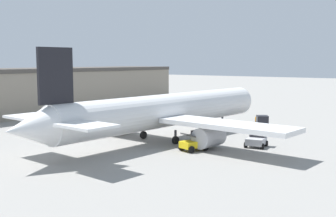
{
  "coord_description": "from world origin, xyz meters",
  "views": [
    {
      "loc": [
        -40.73,
        -29.46,
        9.44
      ],
      "look_at": [
        0.0,
        0.0,
        3.76
      ],
      "focal_mm": 45.0,
      "sensor_mm": 36.0,
      "label": 1
    }
  ],
  "objects_px": {
    "airplane": "(163,112)",
    "pushback_tug": "(263,125)",
    "belt_loader_truck": "(195,141)",
    "baggage_tug": "(257,138)",
    "ground_crew_worker": "(256,121)"
  },
  "relations": [
    {
      "from": "baggage_tug",
      "to": "belt_loader_truck",
      "type": "bearing_deg",
      "value": 131.97
    },
    {
      "from": "baggage_tug",
      "to": "ground_crew_worker",
      "type": "bearing_deg",
      "value": 14.67
    },
    {
      "from": "belt_loader_truck",
      "to": "pushback_tug",
      "type": "height_order",
      "value": "pushback_tug"
    },
    {
      "from": "pushback_tug",
      "to": "baggage_tug",
      "type": "bearing_deg",
      "value": 167.05
    },
    {
      "from": "airplane",
      "to": "pushback_tug",
      "type": "relative_size",
      "value": 10.75
    },
    {
      "from": "ground_crew_worker",
      "to": "baggage_tug",
      "type": "distance_m",
      "value": 13.74
    },
    {
      "from": "airplane",
      "to": "belt_loader_truck",
      "type": "relative_size",
      "value": 12.92
    },
    {
      "from": "airplane",
      "to": "pushback_tug",
      "type": "distance_m",
      "value": 14.62
    },
    {
      "from": "ground_crew_worker",
      "to": "baggage_tug",
      "type": "xyz_separation_m",
      "value": [
        -12.53,
        -5.64,
        -0.01
      ]
    },
    {
      "from": "ground_crew_worker",
      "to": "belt_loader_truck",
      "type": "distance_m",
      "value": 18.22
    },
    {
      "from": "airplane",
      "to": "belt_loader_truck",
      "type": "xyz_separation_m",
      "value": [
        -2.54,
        -6.13,
        -2.46
      ]
    },
    {
      "from": "pushback_tug",
      "to": "airplane",
      "type": "bearing_deg",
      "value": 116.93
    },
    {
      "from": "belt_loader_truck",
      "to": "pushback_tug",
      "type": "xyz_separation_m",
      "value": [
        14.92,
        -1.24,
        0.02
      ]
    },
    {
      "from": "airplane",
      "to": "baggage_tug",
      "type": "distance_m",
      "value": 11.35
    },
    {
      "from": "ground_crew_worker",
      "to": "belt_loader_truck",
      "type": "relative_size",
      "value": 0.56
    }
  ]
}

